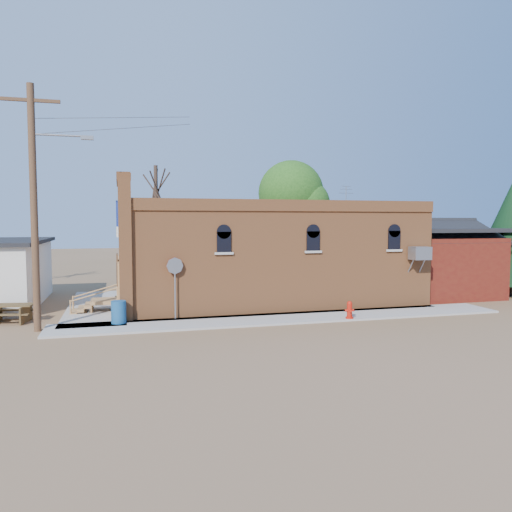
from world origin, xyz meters
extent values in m
plane|color=brown|center=(0.00, 0.00, 0.00)|extent=(120.00, 120.00, 0.00)
cube|color=#9E9991|center=(1.50, 0.90, 0.04)|extent=(19.00, 2.20, 0.08)
cube|color=#9E9991|center=(-6.30, 6.00, 0.04)|extent=(2.60, 10.00, 0.08)
cube|color=#B16536|center=(2.00, 5.50, 2.25)|extent=(14.00, 7.00, 4.50)
cube|color=black|center=(2.00, 5.50, 4.55)|extent=(13.80, 6.80, 0.12)
cube|color=#B16536|center=(-5.00, 5.50, 2.90)|extent=(0.50, 7.40, 5.80)
cube|color=navy|center=(-5.30, 4.30, 4.00)|extent=(0.08, 1.10, 1.56)
cube|color=gray|center=(8.10, 1.55, 2.60)|extent=(0.85, 0.65, 0.60)
cube|color=#55140E|center=(11.50, 5.50, 1.60)|extent=(5.00, 6.00, 3.20)
cylinder|color=#4A321D|center=(-8.20, 1.20, 4.50)|extent=(0.26, 0.26, 9.00)
cube|color=#4A321D|center=(-8.20, 1.20, 8.40)|extent=(2.00, 0.12, 0.12)
cylinder|color=gray|center=(-7.30, 1.20, 7.20)|extent=(1.80, 0.08, 0.08)
cube|color=gray|center=(-6.30, 1.20, 7.15)|extent=(0.45, 0.22, 0.14)
cylinder|color=#463228|center=(-3.00, 13.00, 3.75)|extent=(0.24, 0.24, 7.50)
cylinder|color=#463228|center=(6.00, 13.50, 3.15)|extent=(0.28, 0.28, 6.30)
sphere|color=#1C4915|center=(6.00, 13.50, 5.95)|extent=(4.40, 4.40, 4.40)
cylinder|color=#463228|center=(15.50, 4.00, 0.60)|extent=(0.30, 0.30, 1.20)
cylinder|color=#B6160A|center=(3.84, 0.00, 0.11)|extent=(0.42, 0.42, 0.06)
cylinder|color=#B6160A|center=(3.84, 0.00, 0.41)|extent=(0.29, 0.29, 0.54)
sphere|color=#B6160A|center=(3.84, 0.00, 0.69)|extent=(0.22, 0.22, 0.22)
cylinder|color=#B6160A|center=(3.84, -0.14, 0.42)|extent=(0.14, 0.15, 0.10)
cylinder|color=#B6160A|center=(3.70, 0.00, 0.42)|extent=(0.15, 0.14, 0.10)
cylinder|color=#B6160A|center=(3.98, 0.00, 0.42)|extent=(0.15, 0.14, 0.10)
cylinder|color=gray|center=(-3.07, 1.80, 1.22)|extent=(0.08, 0.08, 2.28)
cylinder|color=gray|center=(-3.07, 1.78, 2.26)|extent=(0.68, 0.11, 0.69)
cylinder|color=#B60A22|center=(-3.07, 1.82, 2.26)|extent=(0.68, 0.11, 0.69)
cylinder|color=navy|center=(-5.30, 1.50, 0.52)|extent=(0.72, 0.72, 0.88)
cube|color=brown|center=(-8.92, 3.11, 0.34)|extent=(0.28, 1.37, 0.69)
cube|color=brown|center=(-9.50, 3.20, 0.71)|extent=(1.87, 1.06, 0.06)
cube|color=brown|center=(-9.59, 2.67, 0.41)|extent=(1.79, 0.52, 0.05)
cube|color=brown|center=(-9.41, 3.73, 0.41)|extent=(1.79, 0.52, 0.05)
camera|label=1|loc=(-5.20, -18.50, 4.07)|focal=35.00mm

